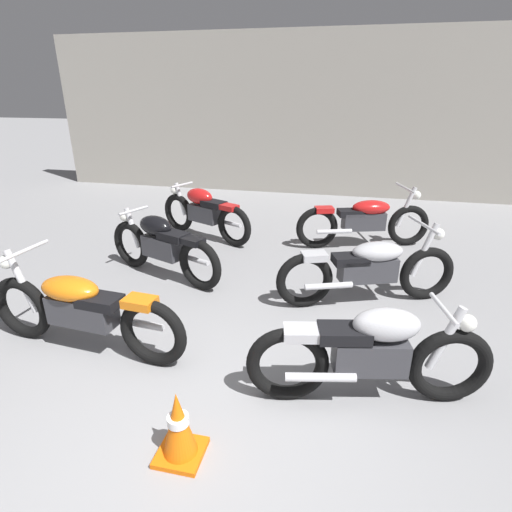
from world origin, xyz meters
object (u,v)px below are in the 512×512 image
motorcycle_left_row_2 (204,212)px  motorcycle_right_row_2 (365,220)px  motorcycle_left_row_1 (162,245)px  traffic_cone (179,426)px  motorcycle_left_row_0 (81,309)px  motorcycle_right_row_1 (369,268)px  motorcycle_right_row_0 (371,352)px

motorcycle_left_row_2 → motorcycle_right_row_2: (2.63, 0.16, -0.01)m
motorcycle_left_row_1 → motorcycle_left_row_2: size_ratio=1.02×
motorcycle_left_row_2 → motorcycle_right_row_2: size_ratio=0.87×
motorcycle_right_row_2 → traffic_cone: size_ratio=3.89×
motorcycle_left_row_0 → motorcycle_left_row_1: 1.74m
motorcycle_left_row_1 → traffic_cone: (1.36, -2.72, -0.20)m
motorcycle_left_row_1 → motorcycle_right_row_1: 2.67m
motorcycle_left_row_2 → motorcycle_right_row_2: 2.64m
motorcycle_right_row_2 → motorcycle_left_row_2: bearing=-176.5°
traffic_cone → motorcycle_right_row_1: bearing=63.2°
motorcycle_left_row_1 → motorcycle_left_row_0: bearing=-90.9°
motorcycle_left_row_0 → motorcycle_right_row_0: motorcycle_left_row_0 is taller
motorcycle_left_row_0 → traffic_cone: bearing=-35.4°
motorcycle_left_row_1 → motorcycle_right_row_1: bearing=-3.1°
motorcycle_right_row_0 → traffic_cone: 1.56m
motorcycle_left_row_0 → motorcycle_left_row_1: bearing=89.1°
motorcycle_right_row_1 → motorcycle_right_row_2: same height
motorcycle_left_row_0 → motorcycle_right_row_2: 4.43m
motorcycle_left_row_1 → motorcycle_right_row_0: 3.23m
motorcycle_right_row_0 → motorcycle_right_row_2: (0.01, 3.64, -0.01)m
motorcycle_left_row_1 → traffic_cone: bearing=-63.4°
motorcycle_right_row_0 → motorcycle_right_row_2: bearing=89.9°
motorcycle_left_row_1 → motorcycle_right_row_1: motorcycle_right_row_1 is taller
motorcycle_right_row_2 → traffic_cone: motorcycle_right_row_2 is taller
motorcycle_left_row_2 → traffic_cone: motorcycle_left_row_2 is taller
motorcycle_left_row_1 → motorcycle_left_row_2: (0.02, 1.62, 0.00)m
motorcycle_right_row_1 → motorcycle_right_row_0: bearing=-90.9°
motorcycle_left_row_1 → motorcycle_right_row_0: bearing=-35.0°
motorcycle_right_row_1 → traffic_cone: 2.90m
motorcycle_right_row_0 → motorcycle_right_row_1: motorcycle_right_row_1 is taller
motorcycle_left_row_1 → motorcycle_right_row_0: size_ratio=0.96×
motorcycle_right_row_1 → motorcycle_right_row_2: 1.93m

